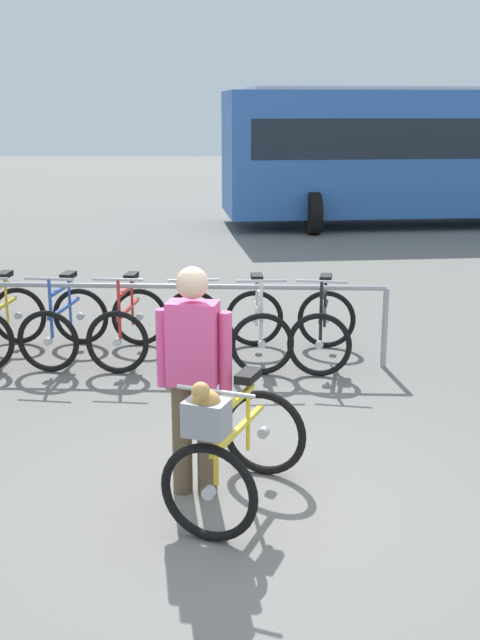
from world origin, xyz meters
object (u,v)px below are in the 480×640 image
object	(u,v)px
racked_bike_orange	(193,326)
racked_bike_white	(258,327)
featured_bicycle	(232,446)
person_with_featured_bike	(194,372)
racked_bike_black	(323,328)
bus_distant	(443,148)
racked_bike_blue	(65,325)
racked_bike_yellow	(2,324)
racked_bike_red	(129,326)

from	to	relation	value
racked_bike_orange	racked_bike_white	bearing A→B (deg)	-1.75
featured_bicycle	person_with_featured_bike	world-z (taller)	person_with_featured_bike
racked_bike_black	featured_bicycle	xyz separation A→B (m)	(-0.90, -3.36, 0.12)
racked_bike_white	bus_distant	bearing A→B (deg)	67.60
racked_bike_blue	racked_bike_white	size ratio (longest dim) A/B	1.02
featured_bicycle	racked_bike_orange	bearing A→B (deg)	98.35
racked_bike_yellow	racked_bike_white	world-z (taller)	same
racked_bike_yellow	racked_bike_blue	size ratio (longest dim) A/B	0.99
racked_bike_red	racked_bike_yellow	bearing A→B (deg)	178.25
racked_bike_white	featured_bicycle	bearing A→B (deg)	-93.39
racked_bike_blue	racked_bike_orange	distance (m)	1.40
racked_bike_yellow	racked_bike_red	distance (m)	1.40
racked_bike_yellow	racked_bike_black	bearing A→B (deg)	-1.75
racked_bike_orange	bus_distant	world-z (taller)	bus_distant
racked_bike_black	featured_bicycle	size ratio (longest dim) A/B	0.96
racked_bike_orange	person_with_featured_bike	distance (m)	3.17
racked_bike_white	racked_bike_black	world-z (taller)	same
racked_bike_orange	racked_bike_black	bearing A→B (deg)	-1.75
racked_bike_orange	racked_bike_black	distance (m)	1.40
racked_bike_red	bus_distant	xyz separation A→B (m)	(5.72, 10.44, 1.37)
racked_bike_blue	racked_bike_orange	xyz separation A→B (m)	(1.40, -0.04, -0.00)
racked_bike_orange	racked_bike_red	bearing A→B (deg)	178.25
racked_bike_yellow	bus_distant	bearing A→B (deg)	55.60
person_with_featured_bike	racked_bike_white	bearing A→B (deg)	81.42
racked_bike_red	racked_bike_blue	bearing A→B (deg)	178.25
racked_bike_white	racked_bike_blue	bearing A→B (deg)	178.25
racked_bike_red	person_with_featured_bike	size ratio (longest dim) A/B	0.71
racked_bike_blue	racked_bike_black	bearing A→B (deg)	-1.75
racked_bike_orange	person_with_featured_bike	xyz separation A→B (m)	(0.23, -3.11, 0.54)
featured_bicycle	bus_distant	size ratio (longest dim) A/B	0.12
racked_bike_black	person_with_featured_bike	xyz separation A→B (m)	(-1.17, -3.07, 0.54)
racked_bike_white	racked_bike_red	bearing A→B (deg)	178.25
racked_bike_yellow	featured_bicycle	world-z (taller)	featured_bicycle
bus_distant	racked_bike_red	bearing A→B (deg)	-118.72
racked_bike_blue	racked_bike_red	world-z (taller)	same
featured_bicycle	bus_distant	xyz separation A→B (m)	(4.52, 13.87, 1.25)
racked_bike_white	featured_bicycle	world-z (taller)	featured_bicycle
bus_distant	featured_bicycle	bearing A→B (deg)	-108.06
racked_bike_white	featured_bicycle	size ratio (longest dim) A/B	0.91
person_with_featured_bike	bus_distant	bearing A→B (deg)	70.57
racked_bike_black	bus_distant	world-z (taller)	bus_distant
racked_bike_blue	racked_bike_orange	bearing A→B (deg)	-1.75
bus_distant	racked_bike_orange	bearing A→B (deg)	-115.64
racked_bike_red	bus_distant	size ratio (longest dim) A/B	0.11
racked_bike_yellow	racked_bike_white	distance (m)	2.80
racked_bike_red	featured_bicycle	bearing A→B (deg)	-70.69
racked_bike_white	bus_distant	distance (m)	11.42
racked_bike_red	person_with_featured_bike	xyz separation A→B (m)	(0.93, -3.14, 0.54)
racked_bike_orange	person_with_featured_bike	size ratio (longest dim) A/B	0.72
racked_bike_orange	racked_bike_black	size ratio (longest dim) A/B	0.98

